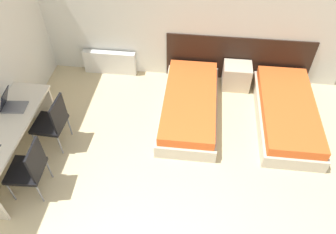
% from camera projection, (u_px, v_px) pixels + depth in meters
% --- Properties ---
extents(wall_back, '(5.89, 0.05, 2.70)m').
position_uv_depth(wall_back, '(180.00, 9.00, 5.44)').
color(wall_back, silver).
rests_on(wall_back, ground_plane).
extents(headboard_panel, '(2.62, 0.03, 0.89)m').
position_uv_depth(headboard_panel, '(238.00, 59.00, 5.97)').
color(headboard_panel, black).
rests_on(headboard_panel, ground_plane).
extents(bed_near_window, '(0.93, 2.03, 0.39)m').
position_uv_depth(bed_near_window, '(190.00, 105.00, 5.49)').
color(bed_near_window, beige).
rests_on(bed_near_window, ground_plane).
extents(bed_near_door, '(0.93, 2.03, 0.39)m').
position_uv_depth(bed_near_door, '(287.00, 113.00, 5.36)').
color(bed_near_door, beige).
rests_on(bed_near_door, ground_plane).
extents(nightstand, '(0.50, 0.39, 0.47)m').
position_uv_depth(nightstand, '(236.00, 76.00, 5.96)').
color(nightstand, beige).
rests_on(nightstand, ground_plane).
extents(radiator, '(1.00, 0.12, 0.46)m').
position_uv_depth(radiator, '(110.00, 63.00, 6.26)').
color(radiator, silver).
rests_on(radiator, ground_plane).
extents(desk, '(0.59, 1.86, 0.74)m').
position_uv_depth(desk, '(8.00, 136.00, 4.51)').
color(desk, beige).
rests_on(desk, ground_plane).
extents(chair_near_laptop, '(0.47, 0.47, 0.90)m').
position_uv_depth(chair_near_laptop, '(52.00, 121.00, 4.82)').
color(chair_near_laptop, black).
rests_on(chair_near_laptop, ground_plane).
extents(chair_near_notebook, '(0.47, 0.47, 0.90)m').
position_uv_depth(chair_near_notebook, '(29.00, 168.00, 4.24)').
color(chair_near_notebook, black).
rests_on(chair_near_notebook, ground_plane).
extents(laptop, '(0.35, 0.28, 0.32)m').
position_uv_depth(laptop, '(11.00, 104.00, 4.62)').
color(laptop, slate).
rests_on(laptop, desk).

